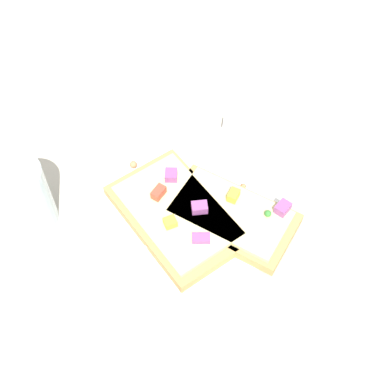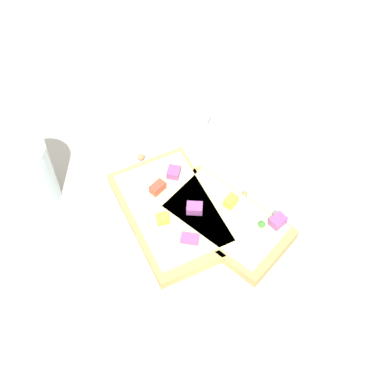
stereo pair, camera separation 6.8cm
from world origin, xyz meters
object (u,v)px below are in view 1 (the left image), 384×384
fork (172,183)px  drinking_glass (22,198)px  pizza_slice_main (176,214)px  pizza_slice_corner (231,215)px  knife (223,165)px  plate (192,199)px

fork → drinking_glass: 0.19m
pizza_slice_main → drinking_glass: size_ratio=2.10×
pizza_slice_corner → drinking_glass: (-0.07, 0.24, 0.03)m
knife → pizza_slice_corner: bearing=13.3°
fork → pizza_slice_corner: size_ratio=1.31×
drinking_glass → pizza_slice_corner: bearing=-74.5°
plate → fork: bearing=71.7°
pizza_slice_main → drinking_glass: drinking_glass is taller
pizza_slice_main → drinking_glass: (-0.05, 0.18, 0.03)m
plate → fork: (0.01, 0.03, 0.01)m
fork → pizza_slice_main: (-0.05, -0.02, 0.01)m
plate → pizza_slice_main: (-0.04, 0.01, 0.02)m
plate → pizza_slice_corner: (-0.02, -0.06, 0.02)m
fork → pizza_slice_main: size_ratio=1.12×
knife → pizza_slice_corner: 0.09m
plate → knife: size_ratio=1.23×
plate → drinking_glass: size_ratio=2.63×
plate → pizza_slice_corner: 0.06m
fork → drinking_glass: (-0.10, 0.16, 0.03)m
plate → drinking_glass: (-0.09, 0.19, 0.04)m
pizza_slice_corner → drinking_glass: 0.25m
pizza_slice_main → drinking_glass: bearing=-128.1°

